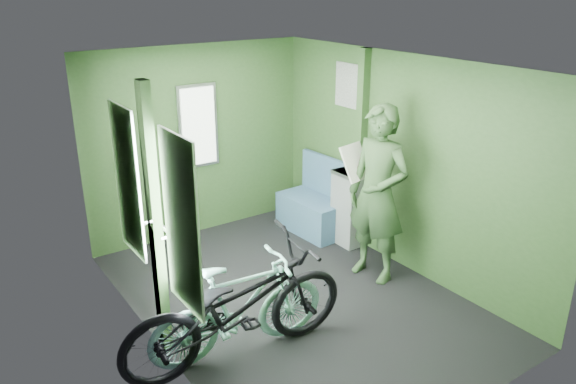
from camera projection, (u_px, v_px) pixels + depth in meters
name	position (u px, v px, depth m)	size (l,w,h in m)	color
room	(288.00, 160.00, 5.11)	(4.00, 4.02, 2.31)	black
bicycle_black	(239.00, 360.00, 4.69)	(0.69, 1.97, 1.03)	black
bicycle_mint	(242.00, 355.00, 4.75)	(0.44, 1.55, 0.93)	#8ED8CC
passenger	(378.00, 194.00, 5.71)	(0.58, 0.80, 1.86)	#324F2B
waste_box	(349.00, 208.00, 6.62)	(0.27, 0.37, 0.90)	gray
bench_seat	(314.00, 210.00, 7.02)	(0.54, 0.92, 0.94)	#2D465F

